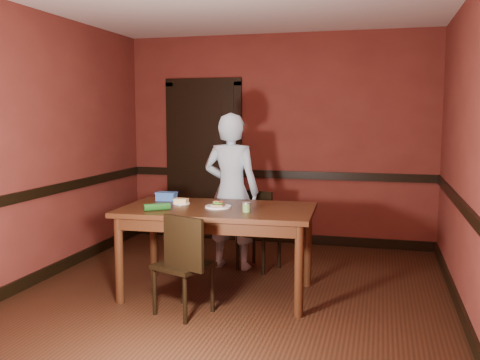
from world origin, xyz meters
The scene contains 21 objects.
floor centered at (0.00, 0.00, 0.00)m, with size 4.00×4.50×0.01m, color black.
wall_back centered at (0.00, 2.25, 1.35)m, with size 4.00×0.02×2.70m, color maroon.
wall_front centered at (0.00, -2.25, 1.35)m, with size 4.00×0.02×2.70m, color maroon.
wall_left centered at (-2.00, 0.00, 1.35)m, with size 0.02×4.50×2.70m, color maroon.
wall_right centered at (2.00, 0.00, 1.35)m, with size 0.02×4.50×2.70m, color maroon.
dado_back centered at (0.00, 2.23, 0.90)m, with size 4.00×0.03×0.10m, color black.
dado_left centered at (-1.99, 0.00, 0.90)m, with size 0.03×4.50×0.10m, color black.
dado_right centered at (1.99, 0.00, 0.90)m, with size 0.03×4.50×0.10m, color black.
baseboard_back centered at (0.00, 2.23, 0.06)m, with size 4.00×0.03×0.12m, color black.
baseboard_left centered at (-1.99, 0.00, 0.06)m, with size 0.03×4.50×0.12m, color black.
baseboard_right centered at (1.99, 0.00, 0.06)m, with size 0.03×4.50×0.12m, color black.
door centered at (-1.00, 2.22, 1.09)m, with size 1.05×0.07×2.20m.
dining_table centered at (-0.14, 0.07, 0.41)m, with size 1.76×0.99×0.82m, color #341A0D.
chair_far centered at (0.04, 0.97, 0.42)m, with size 0.39×0.39×0.83m, color black, non-canonical shape.
chair_near centered at (-0.27, -0.47, 0.43)m, with size 0.41×0.41×0.87m, color black, non-canonical shape.
person centered at (-0.26, 0.95, 0.85)m, with size 0.62×0.41×1.69m, color silver.
sandwich_plate centered at (-0.13, 0.07, 0.84)m, with size 0.24×0.24×0.06m.
sauce_jar centered at (0.18, -0.09, 0.87)m, with size 0.07×0.07×0.09m.
cheese_saucer centered at (-0.54, 0.17, 0.85)m, with size 0.17×0.17×0.05m.
food_tub centered at (-0.75, 0.33, 0.87)m, with size 0.20×0.14×0.08m.
wrapped_veg centered at (-0.62, -0.22, 0.86)m, with size 0.07×0.07×0.23m, color #164415.
Camera 1 is at (1.30, -4.57, 1.68)m, focal length 40.00 mm.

